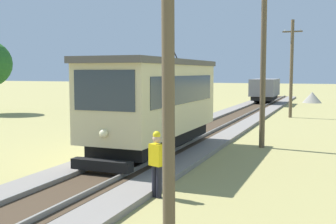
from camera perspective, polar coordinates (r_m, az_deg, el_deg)
red_tram at (r=16.50m, az=-1.71°, el=1.51°), size 2.60×8.54×4.79m
freight_car at (r=44.19m, az=13.02°, el=3.01°), size 2.40×5.20×2.31m
utility_pole_near_tram at (r=7.79m, az=0.00°, el=11.21°), size 1.40×0.36×8.03m
utility_pole_mid at (r=18.73m, az=12.83°, el=7.20°), size 1.40×0.37×7.69m
utility_pole_far at (r=31.96m, az=16.44°, el=5.80°), size 1.40×0.25×7.10m
gravel_pile at (r=48.12m, az=19.00°, el=1.89°), size 2.04×2.04×1.18m
track_worker at (r=11.16m, az=-1.55°, el=-6.67°), size 0.44×0.36×1.78m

